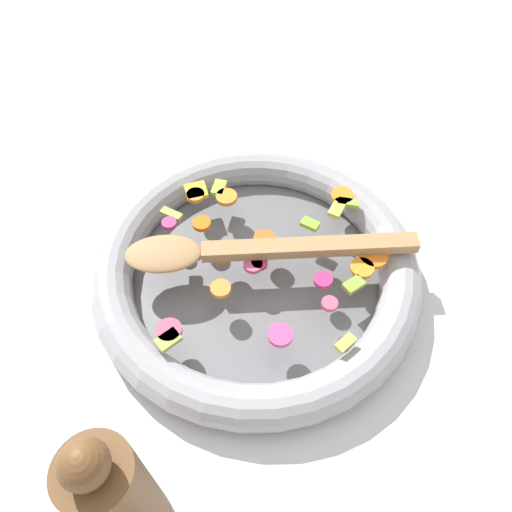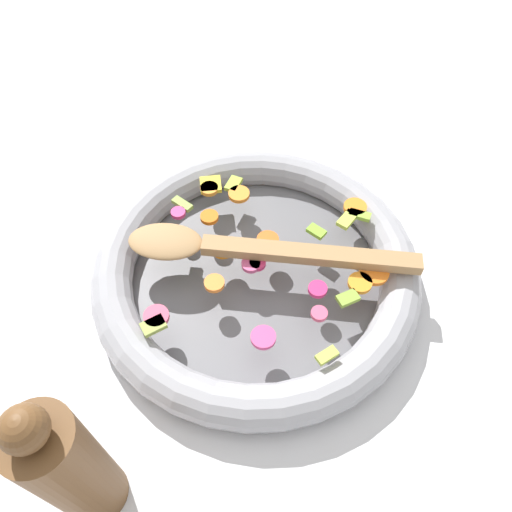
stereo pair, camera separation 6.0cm
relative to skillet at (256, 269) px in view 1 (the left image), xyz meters
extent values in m
plane|color=silver|center=(0.00, 0.00, -0.02)|extent=(4.00, 4.00, 0.00)
cylinder|color=slate|center=(0.00, 0.00, -0.02)|extent=(0.36, 0.36, 0.01)
torus|color=#9E9EA5|center=(0.00, 0.00, 0.00)|extent=(0.41, 0.41, 0.05)
cylinder|color=orange|center=(0.02, 0.04, 0.03)|extent=(0.04, 0.04, 0.01)
cylinder|color=orange|center=(-0.06, -0.11, 0.03)|extent=(0.03, 0.03, 0.01)
cylinder|color=orange|center=(0.06, -0.14, 0.03)|extent=(0.03, 0.03, 0.01)
cylinder|color=orange|center=(0.12, 0.05, 0.03)|extent=(0.03, 0.03, 0.01)
cylinder|color=orange|center=(0.10, 0.01, 0.03)|extent=(0.03, 0.03, 0.01)
cylinder|color=orange|center=(0.02, -0.02, 0.03)|extent=(0.03, 0.03, 0.01)
cylinder|color=orange|center=(-0.05, -0.13, 0.03)|extent=(0.05, 0.05, 0.01)
cylinder|color=#D96110|center=(0.07, 0.05, 0.03)|extent=(0.03, 0.03, 0.01)
cylinder|color=orange|center=(-0.03, 0.05, 0.03)|extent=(0.03, 0.03, 0.01)
cube|color=#96AB49|center=(-0.08, 0.12, 0.03)|extent=(0.03, 0.03, 0.01)
cube|color=#87AC3B|center=(-0.08, -0.09, 0.03)|extent=(0.02, 0.03, 0.01)
cube|color=#94C14C|center=(0.04, 0.09, 0.03)|extent=(0.03, 0.02, 0.01)
cube|color=#BAD04D|center=(-0.14, -0.05, 0.03)|extent=(0.02, 0.03, 0.01)
cube|color=#9FBB3B|center=(0.12, 0.01, 0.03)|extent=(0.03, 0.03, 0.01)
cube|color=#91C13D|center=(0.04, -0.14, 0.03)|extent=(0.02, 0.03, 0.01)
cube|color=#8AAE34|center=(0.02, 0.11, 0.03)|extent=(0.03, 0.01, 0.01)
cube|color=#BEDA4B|center=(0.04, -0.12, 0.03)|extent=(0.03, 0.03, 0.01)
cube|color=#8EAF49|center=(0.09, 0.08, 0.03)|extent=(0.03, 0.03, 0.01)
cube|color=#83BB35|center=(0.03, 0.09, 0.03)|extent=(0.02, 0.03, 0.01)
cube|color=#82C133|center=(0.02, -0.08, 0.03)|extent=(0.03, 0.03, 0.01)
cylinder|color=#DE4585|center=(-0.11, 0.01, 0.03)|extent=(0.04, 0.04, 0.01)
cylinder|color=#CD2D6F|center=(0.08, 0.09, 0.03)|extent=(0.02, 0.02, 0.01)
cylinder|color=#E05075|center=(-0.09, -0.06, 0.03)|extent=(0.02, 0.02, 0.01)
cylinder|color=#D32B6B|center=(-0.06, -0.06, 0.03)|extent=(0.03, 0.03, 0.01)
cylinder|color=#D05084|center=(-0.01, 0.01, 0.03)|extent=(0.03, 0.03, 0.01)
cylinder|color=#E65771|center=(0.03, 0.12, 0.03)|extent=(0.03, 0.03, 0.01)
cylinder|color=#CB2D60|center=(-0.01, 0.00, 0.03)|extent=(0.03, 0.03, 0.01)
cylinder|color=#C5415F|center=(-0.07, 0.12, 0.03)|extent=(0.03, 0.03, 0.01)
cylinder|color=pink|center=(-0.01, -0.08, 0.03)|extent=(0.03, 0.03, 0.01)
cube|color=yellow|center=(0.12, 0.04, 0.03)|extent=(0.03, 0.03, 0.01)
cube|color=#A87F51|center=(-0.02, -0.06, 0.04)|extent=(0.09, 0.26, 0.01)
ellipsoid|color=#A87F51|center=(0.03, 0.11, 0.04)|extent=(0.08, 0.10, 0.01)
cylinder|color=brown|center=(-0.23, 0.19, 0.07)|extent=(0.06, 0.06, 0.18)
sphere|color=brown|center=(-0.23, 0.19, 0.18)|extent=(0.03, 0.03, 0.03)
camera|label=1|loc=(-0.34, 0.11, 0.51)|focal=35.00mm
camera|label=2|loc=(-0.35, 0.05, 0.51)|focal=35.00mm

